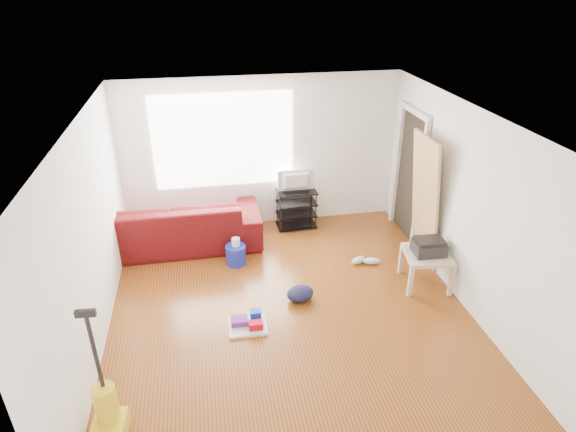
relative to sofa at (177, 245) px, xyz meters
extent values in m
cube|color=#662C12|center=(1.46, -1.95, 0.00)|extent=(4.50, 5.00, 0.01)
cube|color=white|center=(1.46, -1.95, 2.50)|extent=(4.50, 5.00, 0.01)
cube|color=white|center=(1.46, 0.55, 1.25)|extent=(4.50, 0.01, 2.50)
cube|color=white|center=(1.46, -4.45, 1.25)|extent=(4.50, 0.01, 2.50)
cube|color=white|center=(-0.79, -1.95, 1.25)|extent=(0.01, 5.00, 2.50)
cube|color=white|center=(3.71, -1.95, 1.25)|extent=(0.01, 5.00, 2.50)
cube|color=white|center=(0.86, 0.53, 1.50)|extent=(2.20, 0.01, 1.50)
cube|color=silver|center=(3.67, -0.70, 1.00)|extent=(0.06, 0.08, 2.00)
cube|color=silver|center=(3.67, 0.20, 1.00)|extent=(0.06, 0.08, 2.00)
cube|color=silver|center=(3.67, -0.25, 2.04)|extent=(0.06, 0.98, 0.08)
cube|color=black|center=(3.71, -0.25, 1.00)|extent=(0.01, 0.86, 1.98)
imported|color=#45030F|center=(0.00, 0.00, 0.00)|extent=(2.66, 1.04, 0.78)
cube|color=black|center=(1.99, 0.27, 0.03)|extent=(0.66, 0.39, 0.02)
cube|color=black|center=(1.99, 0.27, 0.23)|extent=(0.66, 0.39, 0.02)
cube|color=black|center=(1.99, 0.27, 0.44)|extent=(0.66, 0.39, 0.02)
cube|color=black|center=(1.99, 0.27, 0.65)|extent=(0.66, 0.39, 0.02)
cylinder|color=black|center=(1.70, 0.10, 0.33)|extent=(0.02, 0.02, 0.66)
cylinder|color=black|center=(1.69, 0.42, 0.33)|extent=(0.02, 0.02, 0.66)
cylinder|color=black|center=(2.29, 0.12, 0.33)|extent=(0.02, 0.02, 0.66)
cylinder|color=black|center=(2.28, 0.44, 0.33)|extent=(0.02, 0.02, 0.66)
imported|color=black|center=(1.99, 0.27, 0.83)|extent=(0.61, 0.08, 0.35)
cube|color=tan|center=(3.41, -1.70, 0.46)|extent=(0.69, 0.69, 0.05)
cube|color=tan|center=(3.10, -1.93, 0.22)|extent=(0.05, 0.05, 0.44)
cube|color=tan|center=(3.19, -1.39, 0.22)|extent=(0.05, 0.05, 0.44)
cube|color=tan|center=(3.64, -2.01, 0.22)|extent=(0.05, 0.05, 0.44)
cube|color=tan|center=(3.73, -1.47, 0.22)|extent=(0.05, 0.05, 0.44)
cube|color=black|center=(3.41, -1.70, 0.58)|extent=(0.43, 0.34, 0.18)
cube|color=black|center=(3.41, -1.70, 0.69)|extent=(0.39, 0.30, 0.04)
cylinder|color=#1A26A9|center=(0.88, -0.71, 0.00)|extent=(0.32, 0.32, 0.30)
cylinder|color=white|center=(0.89, -0.68, 0.21)|extent=(0.12, 0.12, 0.11)
cube|color=silver|center=(0.89, -2.19, 0.02)|extent=(0.48, 0.38, 0.04)
cube|color=red|center=(0.99, -2.26, 0.08)|extent=(0.17, 0.12, 0.09)
cube|color=#582377|center=(0.80, -2.14, 0.08)|extent=(0.21, 0.15, 0.08)
cube|color=#0B32C1|center=(1.01, -2.09, 0.10)|extent=(0.13, 0.11, 0.13)
ellipsoid|color=black|center=(1.64, -1.76, 0.00)|extent=(0.43, 0.37, 0.20)
ellipsoid|color=silver|center=(2.67, -1.04, 0.05)|extent=(0.28, 0.21, 0.10)
ellipsoid|color=silver|center=(2.86, -1.10, 0.05)|extent=(0.27, 0.15, 0.10)
cube|color=yellow|center=(-0.54, -3.48, 0.10)|extent=(0.32, 0.36, 0.19)
cylinder|color=yellow|center=(-0.54, -3.43, 0.37)|extent=(0.21, 0.21, 0.37)
cylinder|color=black|center=(-0.54, -3.40, 0.96)|extent=(0.04, 0.04, 0.79)
cube|color=black|center=(-0.54, -3.40, 1.38)|extent=(0.17, 0.05, 0.06)
cube|color=tan|center=(3.59, -1.07, 0.00)|extent=(0.24, 0.78, 1.93)
camera|label=1|loc=(0.54, -6.82, 3.92)|focal=30.00mm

